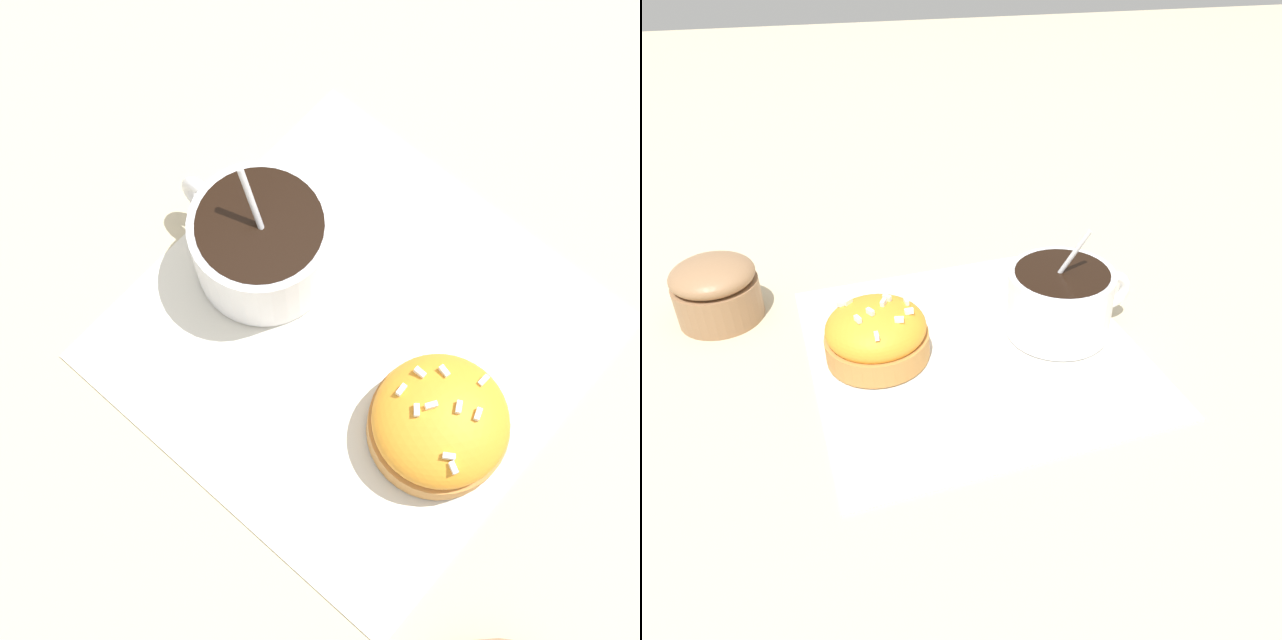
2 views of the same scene
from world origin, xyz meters
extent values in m
plane|color=#C6B793|center=(0.00, 0.00, 0.00)|extent=(3.00, 3.00, 0.00)
cube|color=white|center=(0.00, 0.00, 0.00)|extent=(0.29, 0.29, 0.00)
cylinder|color=white|center=(-0.08, -0.01, 0.03)|extent=(0.09, 0.09, 0.06)
cylinder|color=black|center=(-0.08, -0.01, 0.06)|extent=(0.08, 0.08, 0.01)
torus|color=white|center=(-0.13, -0.01, 0.03)|extent=(0.04, 0.01, 0.04)
ellipsoid|color=silver|center=(-0.10, 0.00, 0.01)|extent=(0.03, 0.02, 0.01)
cylinder|color=silver|center=(-0.07, -0.01, 0.06)|extent=(0.05, 0.01, 0.09)
cylinder|color=#C18442|center=(0.08, -0.01, 0.01)|extent=(0.08, 0.08, 0.02)
ellipsoid|color=orange|center=(0.08, -0.01, 0.03)|extent=(0.08, 0.08, 0.04)
cube|color=white|center=(0.05, -0.02, 0.05)|extent=(0.00, 0.01, 0.00)
cube|color=white|center=(0.08, 0.00, 0.05)|extent=(0.01, 0.01, 0.00)
cube|color=white|center=(0.10, -0.03, 0.05)|extent=(0.01, 0.01, 0.00)
cube|color=white|center=(0.06, 0.01, 0.05)|extent=(0.01, 0.00, 0.00)
cube|color=white|center=(0.07, -0.01, 0.05)|extent=(0.01, 0.01, 0.00)
cube|color=white|center=(0.07, -0.02, 0.05)|extent=(0.01, 0.01, 0.00)
cube|color=white|center=(0.05, 0.00, 0.05)|extent=(0.01, 0.00, 0.00)
cube|color=white|center=(0.09, 0.01, 0.05)|extent=(0.01, 0.01, 0.00)
cube|color=white|center=(0.08, 0.02, 0.05)|extent=(0.00, 0.01, 0.00)
cube|color=white|center=(0.10, -0.02, 0.05)|extent=(0.01, 0.01, 0.00)
camera|label=1|loc=(0.12, -0.15, 0.54)|focal=50.00mm
camera|label=2|loc=(0.10, 0.40, 0.32)|focal=35.00mm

